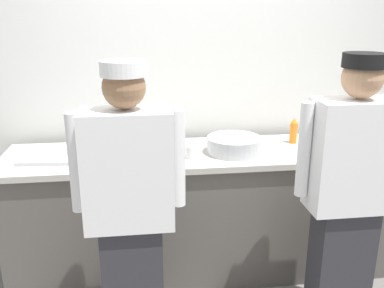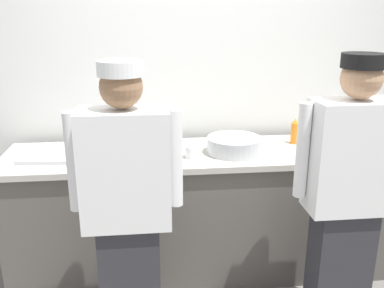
{
  "view_description": "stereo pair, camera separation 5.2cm",
  "coord_description": "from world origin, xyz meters",
  "px_view_note": "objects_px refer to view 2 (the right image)",
  "views": [
    {
      "loc": [
        -0.45,
        -2.36,
        1.83
      ],
      "look_at": [
        -0.11,
        0.36,
        0.97
      ],
      "focal_mm": 39.28,
      "sensor_mm": 36.0,
      "label": 1
    },
    {
      "loc": [
        -0.4,
        -2.36,
        1.83
      ],
      "look_at": [
        -0.11,
        0.36,
        0.97
      ],
      "focal_mm": 39.28,
      "sensor_mm": 36.0,
      "label": 2
    }
  ],
  "objects_px": {
    "plate_stack_rear": "(137,147)",
    "ramekin_green_sauce": "(195,143)",
    "plate_stack_front": "(369,147)",
    "chef_center": "(347,194)",
    "sheet_tray": "(62,154)",
    "squeeze_bottle_primary": "(295,132)",
    "ramekin_red_sauce": "(250,140)",
    "deli_cup": "(192,152)",
    "mixing_bowl_steel": "(234,145)",
    "chef_near_left": "(127,207)"
  },
  "relations": [
    {
      "from": "plate_stack_rear",
      "to": "ramekin_green_sauce",
      "type": "bearing_deg",
      "value": 8.19
    },
    {
      "from": "plate_stack_front",
      "to": "ramekin_green_sauce",
      "type": "bearing_deg",
      "value": 168.32
    },
    {
      "from": "chef_center",
      "to": "sheet_tray",
      "type": "bearing_deg",
      "value": 157.48
    },
    {
      "from": "squeeze_bottle_primary",
      "to": "ramekin_red_sauce",
      "type": "relative_size",
      "value": 2.1
    },
    {
      "from": "plate_stack_rear",
      "to": "deli_cup",
      "type": "height_order",
      "value": "deli_cup"
    },
    {
      "from": "plate_stack_front",
      "to": "ramekin_red_sauce",
      "type": "height_order",
      "value": "plate_stack_front"
    },
    {
      "from": "sheet_tray",
      "to": "deli_cup",
      "type": "distance_m",
      "value": 0.86
    },
    {
      "from": "ramekin_green_sauce",
      "to": "deli_cup",
      "type": "relative_size",
      "value": 1.1
    },
    {
      "from": "plate_stack_rear",
      "to": "mixing_bowl_steel",
      "type": "xyz_separation_m",
      "value": [
        0.65,
        -0.13,
        0.03
      ]
    },
    {
      "from": "chef_center",
      "to": "plate_stack_rear",
      "type": "distance_m",
      "value": 1.39
    },
    {
      "from": "ramekin_green_sauce",
      "to": "deli_cup",
      "type": "xyz_separation_m",
      "value": [
        -0.05,
        -0.26,
        0.02
      ]
    },
    {
      "from": "chef_center",
      "to": "sheet_tray",
      "type": "distance_m",
      "value": 1.8
    },
    {
      "from": "ramekin_red_sauce",
      "to": "sheet_tray",
      "type": "bearing_deg",
      "value": -173.02
    },
    {
      "from": "squeeze_bottle_primary",
      "to": "deli_cup",
      "type": "bearing_deg",
      "value": -163.15
    },
    {
      "from": "sheet_tray",
      "to": "squeeze_bottle_primary",
      "type": "bearing_deg",
      "value": 3.84
    },
    {
      "from": "plate_stack_front",
      "to": "squeeze_bottle_primary",
      "type": "xyz_separation_m",
      "value": [
        -0.46,
        0.22,
        0.06
      ]
    },
    {
      "from": "squeeze_bottle_primary",
      "to": "sheet_tray",
      "type": "bearing_deg",
      "value": -176.16
    },
    {
      "from": "deli_cup",
      "to": "plate_stack_front",
      "type": "bearing_deg",
      "value": 0.61
    },
    {
      "from": "squeeze_bottle_primary",
      "to": "ramekin_green_sauce",
      "type": "bearing_deg",
      "value": 178.25
    },
    {
      "from": "sheet_tray",
      "to": "ramekin_green_sauce",
      "type": "bearing_deg",
      "value": 8.24
    },
    {
      "from": "plate_stack_rear",
      "to": "ramekin_red_sauce",
      "type": "xyz_separation_m",
      "value": [
        0.82,
        0.09,
        -0.0
      ]
    },
    {
      "from": "sheet_tray",
      "to": "deli_cup",
      "type": "relative_size",
      "value": 5.61
    },
    {
      "from": "ramekin_red_sauce",
      "to": "squeeze_bottle_primary",
      "type": "bearing_deg",
      "value": -9.52
    },
    {
      "from": "plate_stack_rear",
      "to": "squeeze_bottle_primary",
      "type": "height_order",
      "value": "squeeze_bottle_primary"
    },
    {
      "from": "plate_stack_rear",
      "to": "plate_stack_front",
      "type": "bearing_deg",
      "value": -6.62
    },
    {
      "from": "chef_near_left",
      "to": "mixing_bowl_steel",
      "type": "height_order",
      "value": "chef_near_left"
    },
    {
      "from": "deli_cup",
      "to": "sheet_tray",
      "type": "bearing_deg",
      "value": 171.66
    },
    {
      "from": "squeeze_bottle_primary",
      "to": "chef_center",
      "type": "bearing_deg",
      "value": -87.67
    },
    {
      "from": "plate_stack_front",
      "to": "ramekin_green_sauce",
      "type": "height_order",
      "value": "plate_stack_front"
    },
    {
      "from": "plate_stack_front",
      "to": "squeeze_bottle_primary",
      "type": "relative_size",
      "value": 1.28
    },
    {
      "from": "chef_near_left",
      "to": "chef_center",
      "type": "height_order",
      "value": "chef_center"
    },
    {
      "from": "chef_center",
      "to": "squeeze_bottle_primary",
      "type": "distance_m",
      "value": 0.81
    },
    {
      "from": "plate_stack_rear",
      "to": "deli_cup",
      "type": "relative_size",
      "value": 2.78
    },
    {
      "from": "mixing_bowl_steel",
      "to": "squeeze_bottle_primary",
      "type": "bearing_deg",
      "value": 18.95
    },
    {
      "from": "chef_near_left",
      "to": "chef_center",
      "type": "bearing_deg",
      "value": 0.82
    },
    {
      "from": "mixing_bowl_steel",
      "to": "deli_cup",
      "type": "xyz_separation_m",
      "value": [
        -0.3,
        -0.07,
        -0.01
      ]
    },
    {
      "from": "plate_stack_front",
      "to": "plate_stack_rear",
      "type": "relative_size",
      "value": 0.96
    },
    {
      "from": "plate_stack_front",
      "to": "deli_cup",
      "type": "height_order",
      "value": "deli_cup"
    },
    {
      "from": "plate_stack_front",
      "to": "mixing_bowl_steel",
      "type": "xyz_separation_m",
      "value": [
        -0.93,
        0.06,
        0.02
      ]
    },
    {
      "from": "ramekin_red_sauce",
      "to": "chef_center",
      "type": "bearing_deg",
      "value": -68.06
    },
    {
      "from": "chef_near_left",
      "to": "chef_center",
      "type": "relative_size",
      "value": 0.99
    },
    {
      "from": "chef_near_left",
      "to": "plate_stack_front",
      "type": "relative_size",
      "value": 6.78
    },
    {
      "from": "mixing_bowl_steel",
      "to": "sheet_tray",
      "type": "bearing_deg",
      "value": 177.27
    },
    {
      "from": "ramekin_red_sauce",
      "to": "plate_stack_front",
      "type": "bearing_deg",
      "value": -19.63
    },
    {
      "from": "mixing_bowl_steel",
      "to": "ramekin_green_sauce",
      "type": "relative_size",
      "value": 3.7
    },
    {
      "from": "chef_near_left",
      "to": "plate_stack_rear",
      "type": "xyz_separation_m",
      "value": [
        0.04,
        0.78,
        0.08
      ]
    },
    {
      "from": "deli_cup",
      "to": "squeeze_bottle_primary",
      "type": "bearing_deg",
      "value": 16.85
    },
    {
      "from": "squeeze_bottle_primary",
      "to": "mixing_bowl_steel",
      "type": "bearing_deg",
      "value": -161.05
    },
    {
      "from": "chef_near_left",
      "to": "plate_stack_rear",
      "type": "relative_size",
      "value": 6.48
    },
    {
      "from": "chef_center",
      "to": "ramekin_green_sauce",
      "type": "distance_m",
      "value": 1.11
    }
  ]
}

